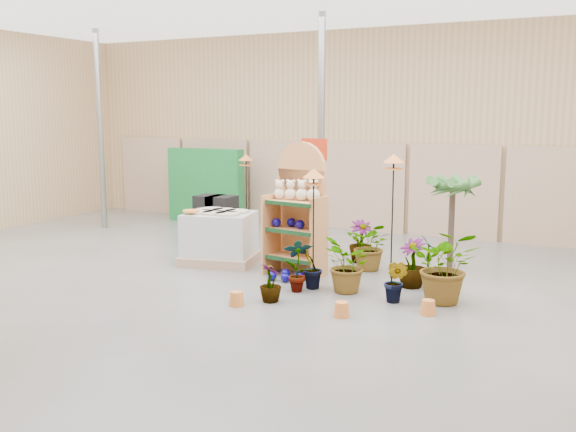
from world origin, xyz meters
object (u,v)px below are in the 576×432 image
Objects in this scene: potted_plant_2 at (348,265)px; display_shelf at (299,214)px; pallet_stack at (220,238)px; bird_table_front at (314,177)px.

display_shelf is at bearing 147.28° from potted_plant_2.
pallet_stack is 2.51m from bird_table_front.
bird_table_front is 2.15× the size of potted_plant_2.
display_shelf reaches higher than bird_table_front.
pallet_stack reaches higher than potted_plant_2.
potted_plant_2 is (1.18, -0.76, -0.58)m from display_shelf.
potted_plant_2 is at bearing -28.59° from pallet_stack.
pallet_stack is 0.81× the size of bird_table_front.
bird_table_front is at bearing -39.29° from display_shelf.
bird_table_front is (0.53, -0.58, 0.69)m from display_shelf.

